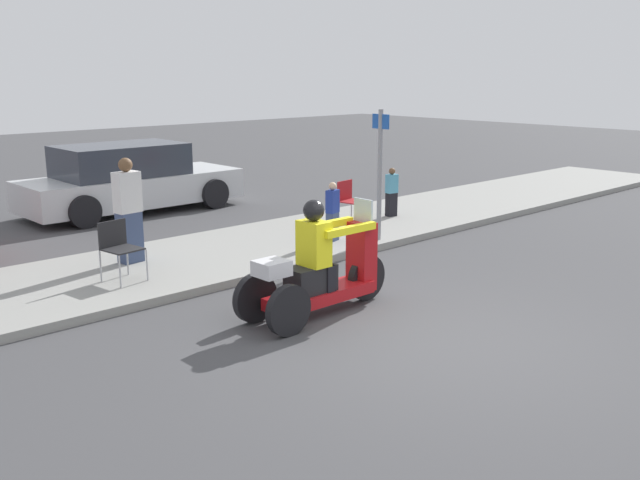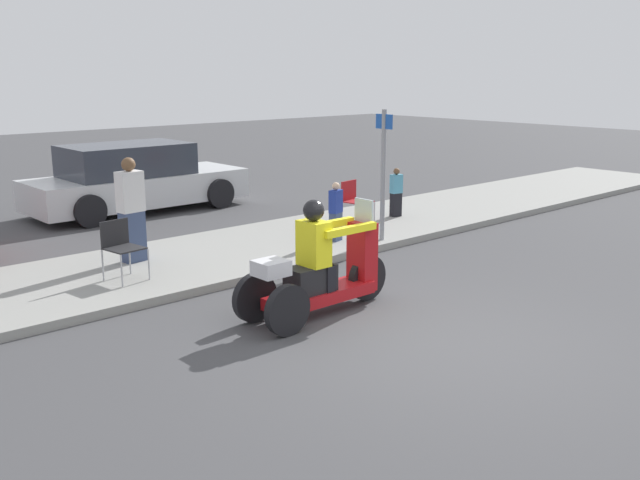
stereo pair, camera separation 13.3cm
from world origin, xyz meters
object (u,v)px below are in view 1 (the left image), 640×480
(spectator_near_curb, at_px, (333,213))
(spectator_with_child, at_px, (392,193))
(folding_chair_curbside, at_px, (118,244))
(parked_car_lot_left, at_px, (129,180))
(spectator_end_of_line, at_px, (128,212))
(folding_chair_set_back, at_px, (350,198))
(motorcycle_trike, at_px, (320,273))
(street_sign, at_px, (380,170))

(spectator_near_curb, xyz_separation_m, spectator_with_child, (2.30, 0.72, -0.02))
(folding_chair_curbside, distance_m, parked_car_lot_left, 5.59)
(spectator_with_child, relative_size, parked_car_lot_left, 0.21)
(spectator_end_of_line, height_order, folding_chair_curbside, spectator_end_of_line)
(spectator_near_curb, xyz_separation_m, folding_chair_set_back, (1.13, 0.72, 0.02))
(spectator_near_curb, relative_size, parked_car_lot_left, 0.22)
(motorcycle_trike, xyz_separation_m, spectator_near_curb, (2.46, 2.34, 0.08))
(folding_chair_set_back, relative_size, street_sign, 0.37)
(spectator_with_child, bearing_deg, street_sign, -144.36)
(motorcycle_trike, height_order, folding_chair_set_back, motorcycle_trike)
(motorcycle_trike, distance_m, spectator_end_of_line, 3.51)
(motorcycle_trike, bearing_deg, parked_car_lot_left, 79.03)
(motorcycle_trike, height_order, parked_car_lot_left, motorcycle_trike)
(spectator_with_child, relative_size, street_sign, 0.44)
(spectator_end_of_line, bearing_deg, folding_chair_curbside, -127.27)
(folding_chair_curbside, height_order, street_sign, street_sign)
(spectator_with_child, distance_m, parked_car_lot_left, 5.55)
(spectator_end_of_line, bearing_deg, spectator_near_curb, -18.61)
(spectator_near_curb, relative_size, spectator_with_child, 1.04)
(spectator_with_child, xyz_separation_m, folding_chair_set_back, (-1.17, -0.00, 0.04))
(parked_car_lot_left, distance_m, street_sign, 5.92)
(spectator_with_child, height_order, parked_car_lot_left, parked_car_lot_left)
(spectator_end_of_line, relative_size, spectator_with_child, 1.64)
(street_sign, bearing_deg, spectator_near_curb, 143.57)
(motorcycle_trike, bearing_deg, folding_chair_set_back, 40.43)
(spectator_with_child, distance_m, street_sign, 2.17)
(spectator_with_child, distance_m, folding_chair_set_back, 1.17)
(parked_car_lot_left, height_order, street_sign, street_sign)
(street_sign, bearing_deg, spectator_with_child, 35.64)
(motorcycle_trike, distance_m, folding_chair_set_back, 4.72)
(parked_car_lot_left, bearing_deg, spectator_near_curb, -79.09)
(spectator_near_curb, height_order, spectator_with_child, spectator_near_curb)
(folding_chair_curbside, relative_size, street_sign, 0.37)
(folding_chair_curbside, bearing_deg, spectator_end_of_line, 52.73)
(parked_car_lot_left, xyz_separation_m, street_sign, (1.64, -5.65, 0.63))
(folding_chair_curbside, xyz_separation_m, parked_car_lot_left, (2.76, 4.86, 0.06))
(motorcycle_trike, xyz_separation_m, folding_chair_curbside, (-1.30, 2.66, 0.10))
(folding_chair_set_back, xyz_separation_m, parked_car_lot_left, (-2.13, 4.47, 0.06))
(spectator_near_curb, bearing_deg, parked_car_lot_left, 100.91)
(spectator_end_of_line, xyz_separation_m, spectator_with_child, (5.49, -0.35, -0.30))
(motorcycle_trike, distance_m, spectator_near_curb, 3.39)
(parked_car_lot_left, relative_size, street_sign, 2.08)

